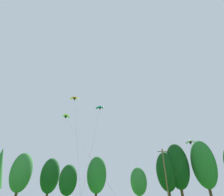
{
  "coord_description": "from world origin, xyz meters",
  "views": [
    {
      "loc": [
        -4.26,
        -1.82,
        2.09
      ],
      "look_at": [
        -3.0,
        21.11,
        14.85
      ],
      "focal_mm": 28.0,
      "sensor_mm": 36.0,
      "label": 1
    }
  ],
  "objects_px": {
    "utility_pole": "(166,174)",
    "parafoil_kite_far_white": "(190,142)",
    "parafoil_kite_high_orange": "(74,99)",
    "parafoil_kite_mid_lime_white": "(66,116)",
    "parafoil_kite_low_teal": "(100,108)"
  },
  "relations": [
    {
      "from": "parafoil_kite_mid_lime_white",
      "to": "utility_pole",
      "type": "bearing_deg",
      "value": 2.7
    },
    {
      "from": "parafoil_kite_high_orange",
      "to": "parafoil_kite_low_teal",
      "type": "relative_size",
      "value": 0.92
    },
    {
      "from": "parafoil_kite_far_white",
      "to": "parafoil_kite_low_teal",
      "type": "height_order",
      "value": "parafoil_kite_low_teal"
    },
    {
      "from": "utility_pole",
      "to": "parafoil_kite_mid_lime_white",
      "type": "height_order",
      "value": "parafoil_kite_mid_lime_white"
    },
    {
      "from": "parafoil_kite_mid_lime_white",
      "to": "parafoil_kite_far_white",
      "type": "relative_size",
      "value": 1.03
    },
    {
      "from": "parafoil_kite_far_white",
      "to": "parafoil_kite_low_teal",
      "type": "relative_size",
      "value": 0.69
    },
    {
      "from": "parafoil_kite_far_white",
      "to": "parafoil_kite_high_orange",
      "type": "bearing_deg",
      "value": -171.97
    },
    {
      "from": "parafoil_kite_high_orange",
      "to": "parafoil_kite_low_teal",
      "type": "distance_m",
      "value": 10.74
    },
    {
      "from": "parafoil_kite_high_orange",
      "to": "parafoil_kite_mid_lime_white",
      "type": "xyz_separation_m",
      "value": [
        -1.28,
        -1.03,
        -5.26
      ]
    },
    {
      "from": "parafoil_kite_mid_lime_white",
      "to": "parafoil_kite_far_white",
      "type": "distance_m",
      "value": 31.36
    },
    {
      "from": "parafoil_kite_mid_lime_white",
      "to": "parafoil_kite_low_teal",
      "type": "height_order",
      "value": "parafoil_kite_low_teal"
    },
    {
      "from": "utility_pole",
      "to": "parafoil_kite_far_white",
      "type": "xyz_separation_m",
      "value": [
        8.9,
        4.15,
        7.92
      ]
    },
    {
      "from": "utility_pole",
      "to": "parafoil_kite_high_orange",
      "type": "distance_m",
      "value": 26.8
    },
    {
      "from": "parafoil_kite_low_teal",
      "to": "parafoil_kite_far_white",
      "type": "bearing_deg",
      "value": -10.84
    },
    {
      "from": "parafoil_kite_high_orange",
      "to": "parafoil_kite_far_white",
      "type": "height_order",
      "value": "parafoil_kite_high_orange"
    }
  ]
}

